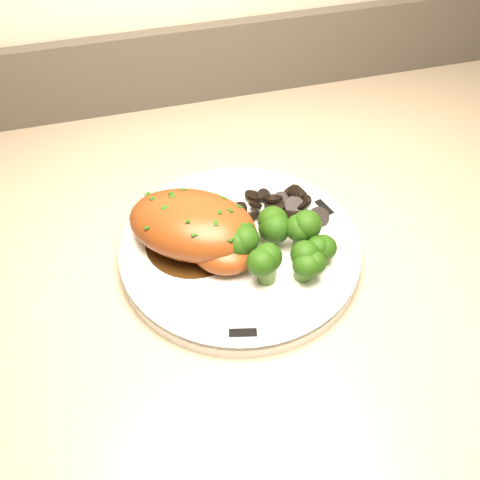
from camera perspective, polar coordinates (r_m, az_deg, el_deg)
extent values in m
cylinder|color=white|center=(0.71, 0.00, -1.07)|extent=(0.36, 0.36, 0.02)
cube|color=black|center=(0.76, 7.98, 3.07)|extent=(0.02, 0.03, 0.00)
cube|color=black|center=(0.75, -8.25, 2.79)|extent=(0.03, 0.03, 0.00)
cube|color=black|center=(0.63, 0.28, -8.80)|extent=(0.03, 0.02, 0.00)
cylinder|color=#331C09|center=(0.71, -4.41, -0.17)|extent=(0.11, 0.11, 0.00)
ellipsoid|color=brown|center=(0.69, -4.54, 1.48)|extent=(0.18, 0.17, 0.06)
ellipsoid|color=brown|center=(0.67, -1.68, -1.43)|extent=(0.09, 0.08, 0.03)
cube|color=#1B3F0D|center=(0.69, -8.04, 3.88)|extent=(0.01, 0.00, 0.00)
cube|color=#1B3F0D|center=(0.68, -6.68, 3.83)|extent=(0.01, 0.00, 0.00)
cube|color=#1B3F0D|center=(0.67, -5.26, 3.65)|extent=(0.01, 0.00, 0.00)
cube|color=#1B3F0D|center=(0.67, -3.81, 3.35)|extent=(0.01, 0.00, 0.00)
cube|color=#1B3F0D|center=(0.67, -2.34, 2.93)|extent=(0.01, 0.00, 0.00)
cube|color=#1B3F0D|center=(0.66, -0.85, 2.38)|extent=(0.01, 0.00, 0.00)
cylinder|color=black|center=(0.75, 5.79, 3.00)|extent=(0.02, 0.02, 0.01)
cylinder|color=black|center=(0.75, 5.51, 3.52)|extent=(0.02, 0.02, 0.01)
cylinder|color=black|center=(0.75, 5.02, 3.96)|extent=(0.02, 0.02, 0.01)
cylinder|color=black|center=(0.76, 4.32, 3.76)|extent=(0.02, 0.02, 0.01)
cylinder|color=black|center=(0.76, 3.57, 3.98)|extent=(0.02, 0.02, 0.01)
cylinder|color=black|center=(0.75, 2.78, 4.08)|extent=(0.02, 0.02, 0.02)
cylinder|color=black|center=(0.75, 2.00, 3.52)|extent=(0.02, 0.02, 0.01)
cylinder|color=black|center=(0.75, 1.37, 3.41)|extent=(0.03, 0.03, 0.00)
cylinder|color=black|center=(0.74, 0.91, 3.23)|extent=(0.03, 0.03, 0.01)
cylinder|color=black|center=(0.74, 0.67, 2.46)|extent=(0.02, 0.03, 0.02)
cylinder|color=black|center=(0.73, 0.69, 2.24)|extent=(0.02, 0.02, 0.01)
cylinder|color=black|center=(0.72, 0.97, 2.07)|extent=(0.03, 0.03, 0.01)
cylinder|color=black|center=(0.73, 1.47, 1.42)|extent=(0.03, 0.03, 0.01)
cylinder|color=black|center=(0.72, 2.17, 1.44)|extent=(0.03, 0.03, 0.01)
cylinder|color=black|center=(0.72, 2.99, 1.58)|extent=(0.03, 0.03, 0.02)
cylinder|color=black|center=(0.73, 3.80, 1.31)|extent=(0.02, 0.03, 0.02)
cylinder|color=black|center=(0.73, 4.59, 1.70)|extent=(0.03, 0.03, 0.01)
cylinder|color=black|center=(0.73, 5.24, 2.19)|extent=(0.04, 0.04, 0.01)
cylinder|color=black|center=(0.74, 5.64, 2.20)|extent=(0.03, 0.04, 0.02)
cylinder|color=black|center=(0.74, 5.86, 2.79)|extent=(0.03, 0.03, 0.01)
cylinder|color=#527330|center=(0.68, 0.21, -0.90)|extent=(0.02, 0.02, 0.03)
sphere|color=black|center=(0.67, 0.21, 0.11)|extent=(0.03, 0.03, 0.03)
cylinder|color=#527330|center=(0.70, 2.70, 0.31)|extent=(0.02, 0.02, 0.03)
sphere|color=black|center=(0.68, 2.75, 1.32)|extent=(0.03, 0.03, 0.03)
cylinder|color=#527330|center=(0.69, 5.83, -0.16)|extent=(0.02, 0.02, 0.03)
sphere|color=black|center=(0.68, 5.94, 0.85)|extent=(0.03, 0.03, 0.03)
cylinder|color=#527330|center=(0.66, 2.55, -3.11)|extent=(0.02, 0.02, 0.03)
sphere|color=black|center=(0.65, 2.60, -2.11)|extent=(0.03, 0.03, 0.03)
cylinder|color=#527330|center=(0.67, 6.00, -2.79)|extent=(0.02, 0.02, 0.03)
sphere|color=black|center=(0.65, 6.12, -1.79)|extent=(0.03, 0.03, 0.03)
cylinder|color=#527330|center=(0.69, 7.80, -1.25)|extent=(0.02, 0.02, 0.03)
sphere|color=black|center=(0.67, 7.95, -0.25)|extent=(0.03, 0.03, 0.03)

